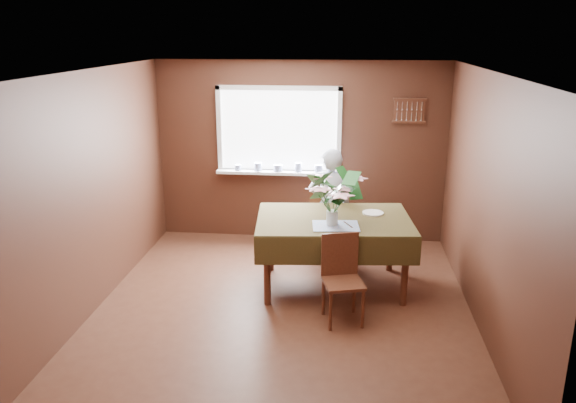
# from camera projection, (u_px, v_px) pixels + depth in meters

# --- Properties ---
(floor) EXTENTS (4.50, 4.50, 0.00)m
(floor) POSITION_uv_depth(u_px,v_px,m) (283.00, 310.00, 6.02)
(floor) COLOR #462418
(floor) RESTS_ON ground
(ceiling) EXTENTS (4.50, 4.50, 0.00)m
(ceiling) POSITION_uv_depth(u_px,v_px,m) (282.00, 72.00, 5.28)
(ceiling) COLOR white
(ceiling) RESTS_ON wall_back
(wall_back) EXTENTS (4.00, 0.00, 4.00)m
(wall_back) POSITION_uv_depth(u_px,v_px,m) (300.00, 152.00, 7.79)
(wall_back) COLOR #582F1F
(wall_back) RESTS_ON floor
(wall_front) EXTENTS (4.00, 0.00, 4.00)m
(wall_front) POSITION_uv_depth(u_px,v_px,m) (242.00, 301.00, 3.51)
(wall_front) COLOR #582F1F
(wall_front) RESTS_ON floor
(wall_left) EXTENTS (0.00, 4.50, 4.50)m
(wall_left) POSITION_uv_depth(u_px,v_px,m) (92.00, 193.00, 5.85)
(wall_left) COLOR #582F1F
(wall_left) RESTS_ON floor
(wall_right) EXTENTS (0.00, 4.50, 4.50)m
(wall_right) POSITION_uv_depth(u_px,v_px,m) (486.00, 204.00, 5.46)
(wall_right) COLOR #582F1F
(wall_right) RESTS_ON floor
(window_assembly) EXTENTS (1.72, 0.20, 1.22)m
(window_assembly) POSITION_uv_depth(u_px,v_px,m) (279.00, 145.00, 7.74)
(window_assembly) COLOR white
(window_assembly) RESTS_ON wall_back
(spoon_rack) EXTENTS (0.44, 0.05, 0.33)m
(spoon_rack) POSITION_uv_depth(u_px,v_px,m) (409.00, 111.00, 7.44)
(spoon_rack) COLOR #532A1B
(spoon_rack) RESTS_ON wall_back
(dining_table) EXTENTS (1.83, 1.34, 0.85)m
(dining_table) POSITION_uv_depth(u_px,v_px,m) (334.00, 227.00, 6.36)
(dining_table) COLOR #532A1B
(dining_table) RESTS_ON floor
(chair_far) EXTENTS (0.46, 0.46, 0.92)m
(chair_far) POSITION_uv_depth(u_px,v_px,m) (326.00, 221.00, 7.27)
(chair_far) COLOR #532A1B
(chair_far) RESTS_ON floor
(chair_near) EXTENTS (0.47, 0.47, 0.90)m
(chair_near) POSITION_uv_depth(u_px,v_px,m) (342.00, 274.00, 5.72)
(chair_near) COLOR #532A1B
(chair_near) RESTS_ON floor
(seated_woman) EXTENTS (0.59, 0.44, 1.49)m
(seated_woman) POSITION_uv_depth(u_px,v_px,m) (330.00, 205.00, 7.12)
(seated_woman) COLOR white
(seated_woman) RESTS_ON floor
(flower_bouquet) EXTENTS (0.64, 0.64, 0.55)m
(flower_bouquet) POSITION_uv_depth(u_px,v_px,m) (333.00, 193.00, 6.01)
(flower_bouquet) COLOR white
(flower_bouquet) RESTS_ON dining_table
(side_plate) EXTENTS (0.27, 0.27, 0.01)m
(side_plate) POSITION_uv_depth(u_px,v_px,m) (373.00, 213.00, 6.49)
(side_plate) COLOR white
(side_plate) RESTS_ON dining_table
(table_knife) EXTENTS (0.12, 0.21, 0.00)m
(table_knife) POSITION_uv_depth(u_px,v_px,m) (348.00, 225.00, 6.09)
(table_knife) COLOR silver
(table_knife) RESTS_ON dining_table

